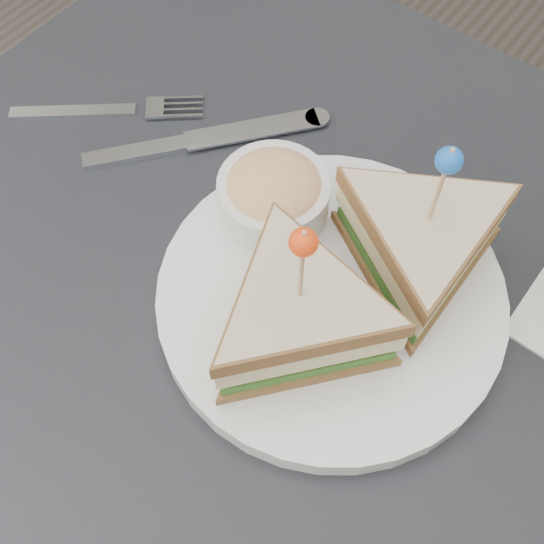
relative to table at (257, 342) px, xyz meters
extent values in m
plane|color=#3F3833|center=(0.00, 0.00, -0.67)|extent=(3.50, 3.50, 0.00)
cube|color=black|center=(0.00, 0.00, 0.06)|extent=(0.80, 0.80, 0.03)
cylinder|color=black|center=(-0.35, 0.35, -0.31)|extent=(0.04, 0.04, 0.72)
cylinder|color=white|center=(0.05, 0.04, 0.08)|extent=(0.37, 0.37, 0.02)
cylinder|color=white|center=(0.05, 0.04, 0.10)|extent=(0.37, 0.37, 0.01)
cylinder|color=tan|center=(0.05, -0.01, 0.20)|extent=(0.00, 0.00, 0.09)
sphere|color=#F03F0F|center=(0.05, -0.01, 0.23)|extent=(0.02, 0.02, 0.02)
cylinder|color=tan|center=(0.09, 0.10, 0.20)|extent=(0.00, 0.00, 0.09)
sphere|color=blue|center=(0.09, 0.10, 0.23)|extent=(0.02, 0.02, 0.02)
cylinder|color=white|center=(-0.04, 0.07, 0.11)|extent=(0.12, 0.12, 0.04)
ellipsoid|color=#E0B772|center=(-0.04, 0.07, 0.13)|extent=(0.11, 0.11, 0.04)
cube|color=white|center=(-0.28, 0.06, 0.08)|extent=(0.11, 0.09, 0.00)
cube|color=white|center=(-0.22, 0.11, 0.08)|extent=(0.03, 0.03, 0.00)
cube|color=white|center=(-0.19, 0.06, 0.08)|extent=(0.08, 0.10, 0.01)
cube|color=white|center=(-0.12, 0.15, 0.08)|extent=(0.10, 0.12, 0.00)
cylinder|color=white|center=(-0.08, 0.20, 0.08)|extent=(0.03, 0.03, 0.00)
camera|label=1|loc=(0.17, -0.20, 0.58)|focal=45.00mm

